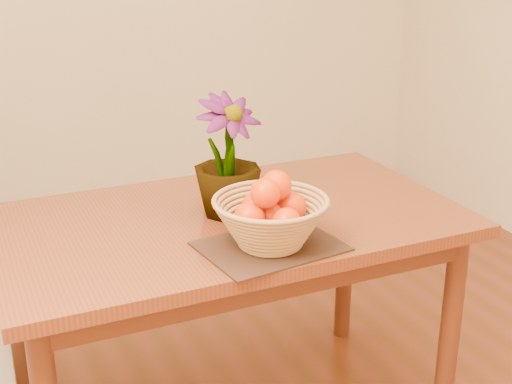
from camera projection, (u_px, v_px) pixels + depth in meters
name	position (u px, v px, depth m)	size (l,w,h in m)	color
table	(230.00, 242.00, 2.19)	(1.40, 0.80, 0.75)	maroon
placemat	(270.00, 246.00, 1.94)	(0.37, 0.28, 0.01)	#3D2216
wicker_basket	(271.00, 224.00, 1.92)	(0.32, 0.32, 0.13)	#AF8548
orange_pile	(271.00, 206.00, 1.90)	(0.22, 0.21, 0.15)	#E93A03
potted_plant	(227.00, 157.00, 2.11)	(0.20, 0.20, 0.37)	#1A4413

